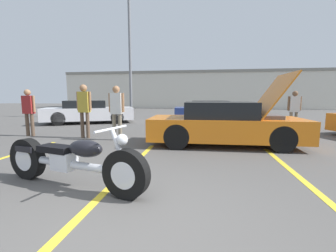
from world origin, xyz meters
The scene contains 13 objects.
ground_plane centered at (0.00, 0.00, 0.00)m, with size 80.00×80.00×0.00m, color #514F4C.
parking_stripe_middle centered at (-0.58, 1.87, 0.00)m, with size 0.12×4.62×0.01m, color yellow.
parking_stripe_back centered at (2.54, 1.87, 0.00)m, with size 0.12×4.62×0.01m, color yellow.
far_building centered at (0.00, 26.20, 2.34)m, with size 32.00×4.20×4.40m.
light_pole centered at (-3.84, 12.57, 4.72)m, with size 1.21×0.28×8.66m.
motorcycle centered at (-1.17, 1.07, 0.42)m, with size 2.65×0.95×0.99m.
show_car_hood_open centered at (1.49, 4.60, 0.62)m, with size 4.34×1.80×2.05m.
parked_car_mid_row centered at (1.41, 11.44, 0.57)m, with size 4.59×2.14×1.17m.
parked_car_left_row centered at (-5.17, 9.15, 0.59)m, with size 4.81×3.45×1.20m.
spectator_near_motorcycle centered at (-5.27, 5.10, 0.99)m, with size 0.52×0.22×1.66m.
spectator_by_show_car centered at (4.48, 7.62, 0.97)m, with size 0.52×0.21×1.63m.
spectator_midground centered at (-3.12, 5.04, 1.09)m, with size 0.52×0.24×1.81m.
spectator_far_lot centered at (-1.89, 4.84, 1.05)m, with size 0.52×0.23×1.75m.
Camera 1 is at (0.83, -2.04, 1.41)m, focal length 24.00 mm.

